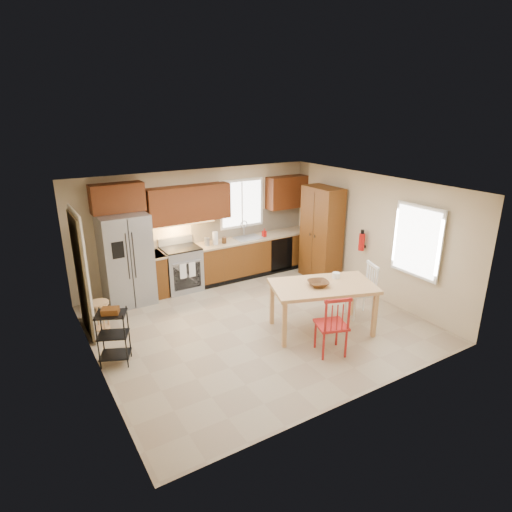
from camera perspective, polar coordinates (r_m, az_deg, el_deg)
The scene contains 33 objects.
floor at distance 7.87m, azimuth 0.10°, elevation -9.04°, with size 5.50×5.50×0.00m, color tan.
ceiling at distance 7.05m, azimuth 0.11°, elevation 9.19°, with size 5.50×5.00×0.02m, color silver.
wall_back at distance 9.49m, azimuth -7.78°, elevation 3.89°, with size 5.50×0.02×2.50m, color #CCB793.
wall_front at distance 5.55m, azimuth 13.76°, elevation -7.83°, with size 5.50×0.02×2.50m, color #CCB793.
wall_left at distance 6.48m, azimuth -21.23°, elevation -4.63°, with size 0.02×5.00×2.50m, color #CCB793.
wall_right at distance 9.04m, azimuth 15.19°, elevation 2.61°, with size 0.02×5.00×2.50m, color #CCB793.
refrigerator at distance 8.74m, azimuth -16.91°, elevation -0.46°, with size 0.92×0.75×1.82m, color gray.
range_stove at distance 9.26m, azimuth -9.89°, elevation -1.76°, with size 0.76×0.63×0.92m, color gray.
base_cabinet_narrow at distance 9.11m, azimuth -13.13°, elevation -2.41°, with size 0.30×0.60×0.90m, color #573010.
base_cabinet_run at distance 10.04m, azimuth -0.14°, elevation 0.13°, with size 2.92×0.60×0.90m, color #573010.
dishwasher at distance 10.09m, azimuth 3.44°, elevation 0.21°, with size 0.60×0.02×0.78m, color black.
backsplash at distance 10.06m, azimuth -0.98°, elevation 4.49°, with size 2.92×0.03×0.55m, color beige.
upper_over_fridge at distance 8.62m, azimuth -18.02°, elevation 7.39°, with size 1.00×0.35×0.55m, color #612B10.
upper_left_block at distance 9.11m, azimuth -8.94°, elevation 6.91°, with size 1.80×0.35×0.75m, color #612B10.
upper_right_block at distance 10.30m, azimuth 4.12°, elevation 8.49°, with size 1.00×0.35×0.75m, color #612B10.
window_back at distance 9.86m, azimuth -1.94°, elevation 7.01°, with size 1.12×0.04×1.12m, color white.
sink at distance 9.82m, azimuth -1.09°, elevation 2.21°, with size 0.62×0.46×0.16m, color gray.
undercab_glow at distance 9.07m, azimuth -10.50°, elevation 4.20°, with size 1.60×0.30×0.01m, color #FFBF66.
soap_bottle at distance 9.89m, azimuth 1.11°, elevation 3.15°, with size 0.09×0.09×0.19m, color #A90F0B.
paper_towel at distance 9.34m, azimuth -5.45°, elevation 2.39°, with size 0.12×0.12×0.28m, color silver.
canister_steel at distance 9.28m, azimuth -6.55°, elevation 1.91°, with size 0.11×0.11×0.18m, color gray.
canister_wood at distance 9.42m, azimuth -4.27°, elevation 2.13°, with size 0.10×0.10×0.14m, color #522E16.
pantry at distance 9.71m, azimuth 8.71°, elevation 2.97°, with size 0.50×0.95×2.10m, color #573010.
fire_extinguisher at distance 9.09m, azimuth 13.91°, elevation 1.83°, with size 0.12×0.12×0.36m, color #A90F0B.
window_right at distance 8.22m, azimuth 20.69°, elevation 1.85°, with size 0.04×1.02×1.32m, color white.
doorway at distance 7.76m, azimuth -22.31°, elevation -2.47°, with size 0.04×0.95×2.10m, color #8C7A59.
dining_table at distance 7.58m, azimuth 8.77°, elevation -6.86°, with size 1.74×0.98×0.85m, color tan, non-canonical shape.
chair_red at distance 6.90m, azimuth 10.01°, elevation -8.87°, with size 0.48×0.48×1.02m, color #A31B19, non-canonical shape.
chair_white at distance 8.17m, azimuth 13.73°, elevation -4.54°, with size 0.48×0.48×1.02m, color silver, non-canonical shape.
table_bowl at distance 7.33m, azimuth 8.28°, elevation -4.00°, with size 0.35×0.35×0.09m, color #522E16.
table_jar at distance 7.70m, azimuth 10.62°, elevation -2.73°, with size 0.14×0.14×0.17m, color silver.
bar_stool at distance 7.75m, azimuth -19.96°, elevation -8.01°, with size 0.32×0.32×0.67m, color tan, non-canonical shape.
utility_cart at distance 6.91m, azimuth -18.45°, elevation -10.27°, with size 0.44×0.34×0.88m, color black, non-canonical shape.
Camera 1 is at (-3.61, -5.93, 3.72)m, focal length 30.00 mm.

